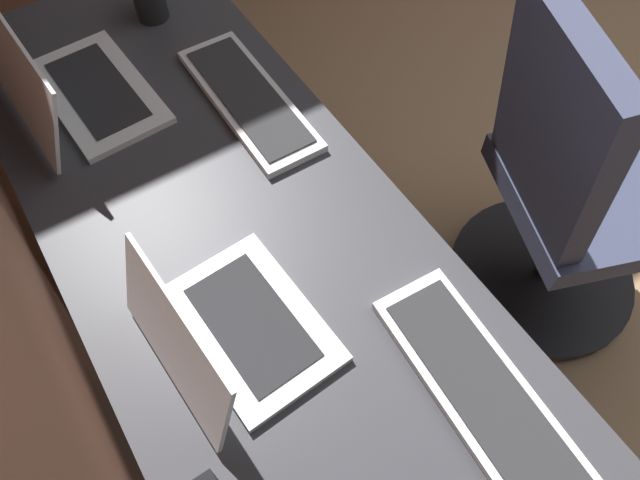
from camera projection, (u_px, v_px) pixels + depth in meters
name	position (u px, v px, depth m)	size (l,w,h in m)	color
desk	(297.00, 337.00, 1.06)	(2.19, 0.64, 0.73)	#38383D
drawer_pedestal	(299.00, 411.00, 1.30)	(0.40, 0.51, 0.69)	#38383D
laptop_leftmost	(223.00, 331.00, 0.94)	(0.31, 0.27, 0.20)	white
laptop_left	(69.00, 89.00, 1.24)	(0.37, 0.28, 0.20)	white
keyboard_main	(480.00, 390.00, 0.93)	(0.43, 0.16, 0.02)	silver
keyboard_spare	(249.00, 99.00, 1.27)	(0.42, 0.14, 0.02)	silver
office_chair	(566.00, 199.00, 1.48)	(0.56, 0.61, 0.97)	#383D56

